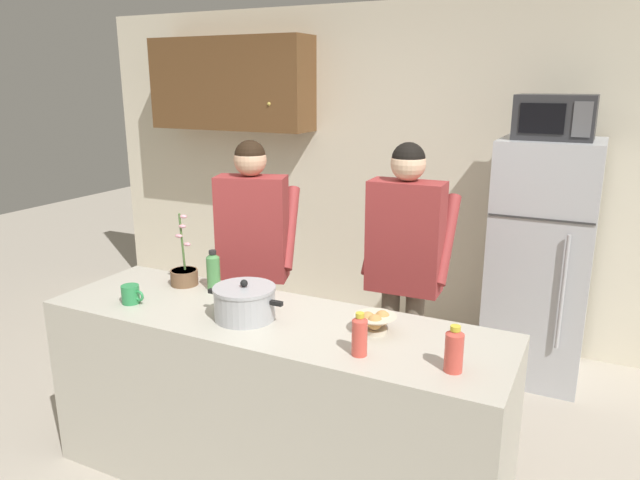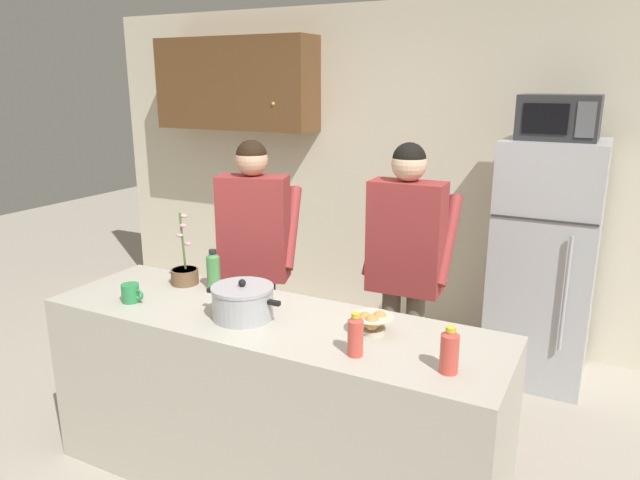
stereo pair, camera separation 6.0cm
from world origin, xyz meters
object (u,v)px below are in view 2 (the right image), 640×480
object	(u,v)px
bottle_mid_counter	(450,350)
potted_orchid	(185,273)
refrigerator	(544,263)
person_near_pot	(254,241)
cooking_pot	(243,302)
bread_bowl	(372,322)
bottle_far_corner	(355,335)
coffee_mug	(131,293)
microwave	(559,117)
person_by_sink	(406,252)
bottle_near_edge	(213,270)

from	to	relation	value
bottle_mid_counter	potted_orchid	distance (m)	1.62
refrigerator	person_near_pot	size ratio (longest dim) A/B	0.99
cooking_pot	bread_bowl	xyz separation A→B (m)	(0.62, 0.12, -0.03)
refrigerator	bottle_far_corner	world-z (taller)	refrigerator
coffee_mug	potted_orchid	distance (m)	0.35
cooking_pot	bottle_mid_counter	world-z (taller)	cooking_pot
refrigerator	bottle_mid_counter	bearing A→B (deg)	-93.26
bottle_far_corner	potted_orchid	world-z (taller)	potted_orchid
microwave	cooking_pot	bearing A→B (deg)	-121.02
refrigerator	person_by_sink	distance (m)	1.17
coffee_mug	bottle_near_edge	distance (m)	0.44
person_by_sink	cooking_pot	size ratio (longest dim) A/B	4.12
coffee_mug	bread_bowl	size ratio (longest dim) A/B	0.67
refrigerator	bottle_mid_counter	world-z (taller)	refrigerator
person_near_pot	bread_bowl	xyz separation A→B (m)	(1.07, -0.67, -0.08)
refrigerator	person_near_pot	xyz separation A→B (m)	(-1.59, -1.12, 0.22)
microwave	person_near_pot	xyz separation A→B (m)	(-1.59, -1.10, -0.74)
person_near_pot	refrigerator	bearing A→B (deg)	35.23
microwave	bottle_near_edge	size ratio (longest dim) A/B	2.20
cooking_pot	refrigerator	bearing A→B (deg)	59.27
person_near_pot	bottle_near_edge	world-z (taller)	person_near_pot
person_by_sink	coffee_mug	distance (m)	1.53
cooking_pot	coffee_mug	xyz separation A→B (m)	(-0.63, -0.09, -0.03)
microwave	potted_orchid	xyz separation A→B (m)	(-1.70, -1.63, -0.81)
coffee_mug	bottle_far_corner	bearing A→B (deg)	-1.24
cooking_pot	bottle_near_edge	bearing A→B (deg)	144.48
bread_bowl	bottle_mid_counter	size ratio (longest dim) A/B	1.02
potted_orchid	bottle_far_corner	bearing A→B (deg)	-17.19
refrigerator	person_by_sink	xyz separation A→B (m)	(-0.66, -0.93, 0.23)
person_near_pot	bottle_near_edge	distance (m)	0.52
person_by_sink	bread_bowl	world-z (taller)	person_by_sink
cooking_pot	bottle_mid_counter	size ratio (longest dim) A/B	2.15
bottle_mid_counter	cooking_pot	bearing A→B (deg)	175.15
bottle_near_edge	bottle_far_corner	world-z (taller)	bottle_near_edge
bottle_mid_counter	microwave	bearing A→B (deg)	86.70
refrigerator	microwave	distance (m)	0.97
bottle_far_corner	cooking_pot	bearing A→B (deg)	169.45
cooking_pot	potted_orchid	bearing A→B (deg)	155.84
refrigerator	cooking_pot	size ratio (longest dim) A/B	4.03
person_by_sink	bottle_near_edge	distance (m)	1.10
person_near_pot	bread_bowl	bearing A→B (deg)	-32.02
person_by_sink	bottle_near_edge	world-z (taller)	person_by_sink
person_by_sink	cooking_pot	xyz separation A→B (m)	(-0.47, -0.97, -0.06)
coffee_mug	bottle_far_corner	world-z (taller)	bottle_far_corner
refrigerator	coffee_mug	xyz separation A→B (m)	(-1.76, -2.00, 0.14)
microwave	potted_orchid	world-z (taller)	microwave
microwave	person_by_sink	xyz separation A→B (m)	(-0.66, -0.91, -0.73)
bottle_far_corner	potted_orchid	bearing A→B (deg)	162.81
potted_orchid	bottle_mid_counter	bearing A→B (deg)	-12.10
coffee_mug	bread_bowl	world-z (taller)	bread_bowl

